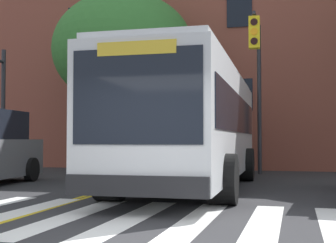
{
  "coord_description": "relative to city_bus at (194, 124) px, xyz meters",
  "views": [
    {
      "loc": [
        2.14,
        -5.8,
        1.34
      ],
      "look_at": [
        -0.82,
        6.14,
        1.81
      ],
      "focal_mm": 50.0,
      "sensor_mm": 36.0,
      "label": 1
    }
  ],
  "objects": [
    {
      "name": "ground_plane",
      "position": [
        0.32,
        -7.11,
        -1.79
      ],
      "size": [
        120.0,
        120.0,
        0.0
      ],
      "primitive_type": "plane",
      "color": "#303033"
    },
    {
      "name": "crosswalk",
      "position": [
        -0.62,
        -5.33,
        -1.78
      ],
      "size": [
        8.35,
        4.45,
        0.01
      ],
      "color": "white",
      "rests_on": "ground"
    },
    {
      "name": "lane_line_yellow_inner",
      "position": [
        -2.13,
        8.67,
        -1.78
      ],
      "size": [
        0.12,
        36.0,
        0.01
      ],
      "primitive_type": "cube",
      "color": "gold",
      "rests_on": "ground"
    },
    {
      "name": "lane_line_yellow_outer",
      "position": [
        -1.97,
        8.67,
        -1.78
      ],
      "size": [
        0.12,
        36.0,
        0.01
      ],
      "primitive_type": "cube",
      "color": "gold",
      "rests_on": "ground"
    },
    {
      "name": "city_bus",
      "position": [
        0.0,
        0.0,
        0.0
      ],
      "size": [
        3.04,
        10.76,
        3.29
      ],
      "color": "white",
      "rests_on": "ground"
    },
    {
      "name": "car_tan_behind_bus",
      "position": [
        -1.18,
        9.98,
        -0.71
      ],
      "size": [
        2.74,
        5.05,
        2.26
      ],
      "color": "tan",
      "rests_on": "ground"
    },
    {
      "name": "traffic_light_overhead",
      "position": [
        1.57,
        4.02,
        2.1
      ],
      "size": [
        0.34,
        4.09,
        5.83
      ],
      "color": "#28282D",
      "rests_on": "ground"
    },
    {
      "name": "street_tree_curbside_small",
      "position": [
        -4.0,
        5.42,
        3.24
      ],
      "size": [
        6.64,
        6.5,
        7.44
      ],
      "color": "#4C3D2D",
      "rests_on": "ground"
    },
    {
      "name": "building_facade",
      "position": [
        -3.2,
        11.94,
        4.8
      ],
      "size": [
        28.61,
        8.85,
        13.17
      ],
      "color": "brown",
      "rests_on": "ground"
    }
  ]
}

